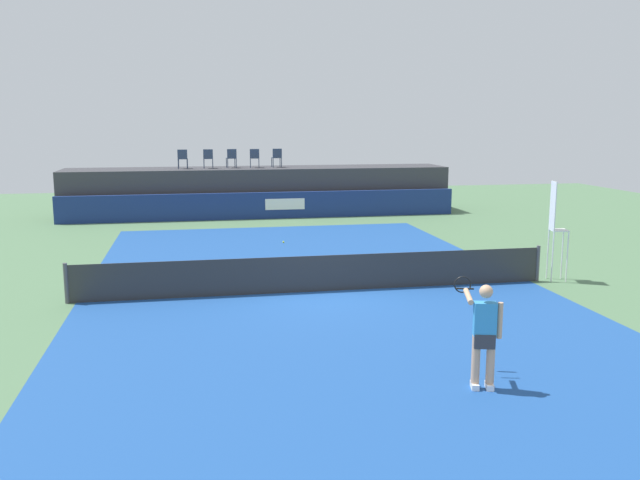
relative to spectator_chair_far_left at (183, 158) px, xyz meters
The scene contains 15 objects.
ground_plane 12.94m from the spectator_chair_far_left, 73.86° to the right, with size 48.00×48.00×0.00m, color #4C704C.
court_inner 15.80m from the spectator_chair_far_left, 76.94° to the right, with size 12.00×22.00×0.00m, color #1C478C.
sponsor_wall 4.42m from the spectator_chair_far_left, 25.27° to the right, with size 18.00×0.22×1.20m.
spectator_platform 3.87m from the spectator_chair_far_left, ahead, with size 18.00×2.80×2.20m, color #38383D.
spectator_chair_far_left is the anchor object (origin of this frame).
spectator_chair_left 1.17m from the spectator_chair_far_left, ahead, with size 0.45×0.45×0.89m.
spectator_chair_center 2.26m from the spectator_chair_far_left, ahead, with size 0.48×0.48×0.89m.
spectator_chair_right 3.33m from the spectator_chair_far_left, ahead, with size 0.48×0.48×0.89m.
spectator_chair_far_right 4.41m from the spectator_chair_far_left, ahead, with size 0.46×0.46×0.89m.
umpire_chair 18.28m from the spectator_chair_far_left, 56.06° to the right, with size 0.52×0.52×2.76m.
tennis_net 15.72m from the spectator_chair_far_left, 76.94° to the right, with size 12.40×0.02×0.95m, color #2D2D2D.
net_post_near 15.55m from the spectator_chair_far_left, 100.03° to the right, with size 0.10×0.10×1.00m, color #4C4C51.
net_post_far 18.14m from the spectator_chair_far_left, 57.34° to the right, with size 0.10×0.10×1.00m, color #4C4C51.
tennis_player 22.63m from the spectator_chair_far_left, 77.13° to the right, with size 0.56×1.23×1.77m.
tennis_ball 9.15m from the spectator_chair_far_left, 65.73° to the right, with size 0.07×0.07×0.07m, color #D8EA33.
Camera 1 is at (-3.11, -16.74, 4.38)m, focal length 37.79 mm.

